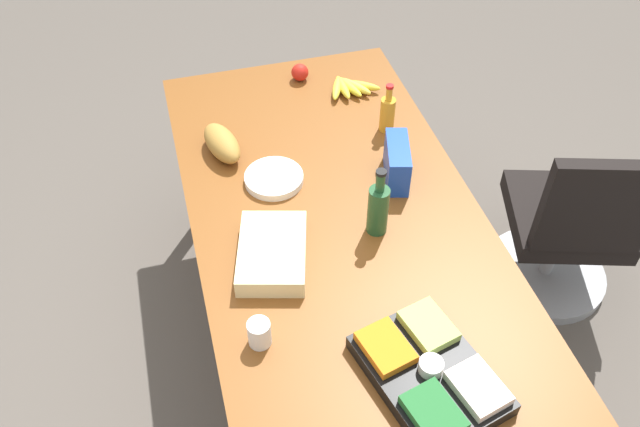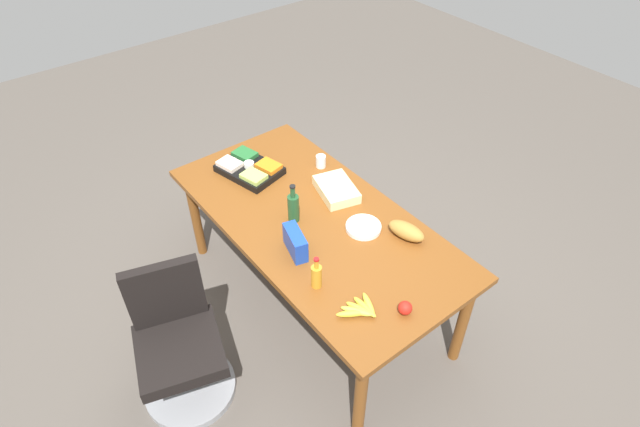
# 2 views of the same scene
# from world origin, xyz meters

# --- Properties ---
(ground_plane) EXTENTS (10.00, 10.00, 0.00)m
(ground_plane) POSITION_xyz_m (0.00, 0.00, 0.00)
(ground_plane) COLOR #544D46
(conference_table) EXTENTS (2.07, 1.02, 0.79)m
(conference_table) POSITION_xyz_m (0.00, 0.00, 0.71)
(conference_table) COLOR brown
(conference_table) RESTS_ON ground
(office_chair) EXTENTS (0.60, 0.60, 0.91)m
(office_chair) POSITION_xyz_m (-0.05, 1.05, 0.35)
(office_chair) COLOR gray
(office_chair) RESTS_ON ground
(chip_bag_blue) EXTENTS (0.23, 0.14, 0.15)m
(chip_bag_blue) POSITION_xyz_m (-0.16, 0.27, 0.86)
(chip_bag_blue) COLOR #1A42B3
(chip_bag_blue) RESTS_ON conference_table
(paper_cup) EXTENTS (0.08, 0.08, 0.09)m
(paper_cup) POSITION_xyz_m (0.42, -0.37, 0.83)
(paper_cup) COLOR white
(paper_cup) RESTS_ON conference_table
(banana_bunch) EXTENTS (0.18, 0.24, 0.04)m
(banana_bunch) POSITION_xyz_m (-0.73, 0.26, 0.81)
(banana_bunch) COLOR yellow
(banana_bunch) RESTS_ON conference_table
(paper_plate_stack) EXTENTS (0.26, 0.26, 0.03)m
(paper_plate_stack) POSITION_xyz_m (-0.26, -0.18, 0.80)
(paper_plate_stack) COLOR white
(paper_plate_stack) RESTS_ON conference_table
(bread_loaf) EXTENTS (0.26, 0.17, 0.10)m
(bread_loaf) POSITION_xyz_m (-0.47, -0.33, 0.84)
(bread_loaf) COLOR #A67833
(bread_loaf) RESTS_ON conference_table
(veggie_tray) EXTENTS (0.48, 0.39, 0.09)m
(veggie_tray) POSITION_xyz_m (0.67, 0.07, 0.82)
(veggie_tray) COLOR black
(veggie_tray) RESTS_ON conference_table
(wine_bottle) EXTENTS (0.08, 0.08, 0.27)m
(wine_bottle) POSITION_xyz_m (0.08, 0.11, 0.89)
(wine_bottle) COLOR #204D29
(wine_bottle) RESTS_ON conference_table
(sheet_cake) EXTENTS (0.37, 0.30, 0.07)m
(sheet_cake) POSITION_xyz_m (0.11, -0.26, 0.82)
(sheet_cake) COLOR beige
(sheet_cake) RESTS_ON conference_table
(apple_red) EXTENTS (0.08, 0.08, 0.08)m
(apple_red) POSITION_xyz_m (-0.88, 0.08, 0.83)
(apple_red) COLOR red
(apple_red) RESTS_ON conference_table
(dressing_bottle) EXTENTS (0.08, 0.08, 0.21)m
(dressing_bottle) POSITION_xyz_m (-0.44, 0.33, 0.87)
(dressing_bottle) COLOR orange
(dressing_bottle) RESTS_ON conference_table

